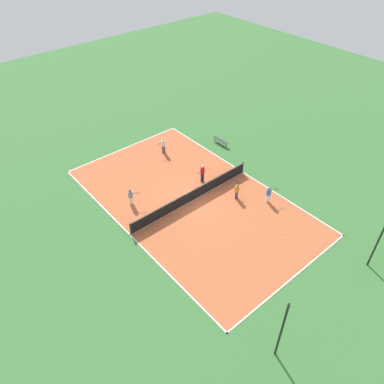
# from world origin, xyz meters

# --- Properties ---
(ground_plane) EXTENTS (80.00, 80.00, 0.00)m
(ground_plane) POSITION_xyz_m (0.00, 0.00, 0.00)
(ground_plane) COLOR #3D7538
(court_surface) EXTENTS (11.81, 20.03, 0.02)m
(court_surface) POSITION_xyz_m (0.00, 0.00, 0.01)
(court_surface) COLOR #C66038
(court_surface) RESTS_ON ground_plane
(tennis_net) EXTENTS (11.61, 0.10, 1.10)m
(tennis_net) POSITION_xyz_m (0.00, 0.00, 0.58)
(tennis_net) COLOR black
(tennis_net) RESTS_ON court_surface
(bench) EXTENTS (0.36, 1.82, 0.45)m
(bench) POSITION_xyz_m (-7.52, -4.60, 0.39)
(bench) COLOR #333338
(bench) RESTS_ON ground_plane
(player_near_blue) EXTENTS (0.99, 0.69, 1.48)m
(player_near_blue) POSITION_xyz_m (-4.50, 3.98, 0.86)
(player_near_blue) COLOR white
(player_near_blue) RESTS_ON court_surface
(player_center_orange) EXTENTS (0.94, 0.84, 1.38)m
(player_center_orange) POSITION_xyz_m (-2.93, 2.04, 0.80)
(player_center_orange) COLOR navy
(player_center_orange) RESTS_ON court_surface
(player_baseline_gray) EXTENTS (0.92, 0.86, 1.44)m
(player_baseline_gray) POSITION_xyz_m (3.90, -2.78, 0.84)
(player_baseline_gray) COLOR white
(player_baseline_gray) RESTS_ON court_surface
(player_coach_red) EXTENTS (0.98, 0.71, 1.68)m
(player_coach_red) POSITION_xyz_m (-2.27, -1.33, 0.99)
(player_coach_red) COLOR black
(player_coach_red) RESTS_ON court_surface
(player_near_white) EXTENTS (0.97, 0.46, 1.52)m
(player_near_white) POSITION_xyz_m (-2.40, -6.95, 0.88)
(player_near_white) COLOR #4C4C51
(player_near_white) RESTS_ON court_surface
(tennis_ball_midcourt) EXTENTS (0.07, 0.07, 0.07)m
(tennis_ball_midcourt) POSITION_xyz_m (0.58, -8.35, 0.06)
(tennis_ball_midcourt) COLOR #CCE033
(tennis_ball_midcourt) RESTS_ON court_surface
(tennis_ball_left_sideline) EXTENTS (0.07, 0.07, 0.07)m
(tennis_ball_left_sideline) POSITION_xyz_m (-2.61, 7.04, 0.06)
(tennis_ball_left_sideline) COLOR #CCE033
(tennis_ball_left_sideline) RESTS_ON court_surface
(fence_post_back_left) EXTENTS (0.12, 0.12, 4.66)m
(fence_post_back_left) POSITION_xyz_m (-4.71, 12.49, 2.33)
(fence_post_back_left) COLOR black
(fence_post_back_left) RESTS_ON ground_plane
(fence_post_back_right) EXTENTS (0.12, 0.12, 4.66)m
(fence_post_back_right) POSITION_xyz_m (4.71, 12.49, 2.33)
(fence_post_back_right) COLOR black
(fence_post_back_right) RESTS_ON ground_plane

